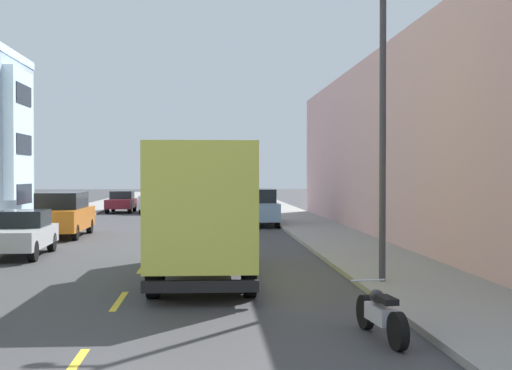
# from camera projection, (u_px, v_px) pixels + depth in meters

# --- Properties ---
(ground_plane) EXTENTS (160.00, 160.00, 0.00)m
(ground_plane) POSITION_uv_depth(u_px,v_px,m) (174.00, 222.00, 37.11)
(ground_plane) COLOR #38383A
(sidewalk_left) EXTENTS (3.20, 120.00, 0.14)m
(sidewalk_left) POSITION_uv_depth(u_px,v_px,m) (36.00, 224.00, 34.60)
(sidewalk_left) COLOR gray
(sidewalk_left) RESTS_ON ground_plane
(sidewalk_right) EXTENTS (3.20, 120.00, 0.14)m
(sidewalk_right) POSITION_uv_depth(u_px,v_px,m) (305.00, 223.00, 35.62)
(sidewalk_right) COLOR gray
(sidewalk_right) RESTS_ON ground_plane
(lane_centerline_dashes) EXTENTS (0.14, 47.20, 0.01)m
(lane_centerline_dashes) POSITION_uv_depth(u_px,v_px,m) (169.00, 231.00, 31.62)
(lane_centerline_dashes) COLOR yellow
(lane_centerline_dashes) RESTS_ON ground_plane
(apartment_block_opposite) EXTENTS (10.00, 36.00, 7.76)m
(apartment_block_opposite) POSITION_uv_depth(u_px,v_px,m) (486.00, 147.00, 28.05)
(apartment_block_opposite) COLOR #CC9E9E
(apartment_block_opposite) RESTS_ON ground_plane
(street_lamp) EXTENTS (1.35, 0.28, 7.43)m
(street_lamp) POSITION_uv_depth(u_px,v_px,m) (377.00, 104.00, 15.87)
(street_lamp) COLOR #38383D
(street_lamp) RESTS_ON sidewalk_right
(delivery_box_truck) EXTENTS (2.51, 7.99, 3.42)m
(delivery_box_truck) POSITION_uv_depth(u_px,v_px,m) (204.00, 205.00, 17.11)
(delivery_box_truck) COLOR #D8D84C
(delivery_box_truck) RESTS_ON ground_plane
(parked_suv_sky) EXTENTS (1.96, 4.81, 1.93)m
(parked_suv_sky) POSITION_uv_depth(u_px,v_px,m) (258.00, 207.00, 34.81)
(parked_suv_sky) COLOR #7A9EC6
(parked_suv_sky) RESTS_ON ground_plane
(parked_hatchback_silver) EXTENTS (1.83, 4.04, 1.50)m
(parked_hatchback_silver) POSITION_uv_depth(u_px,v_px,m) (20.00, 233.00, 21.89)
(parked_hatchback_silver) COLOR #B2B5BA
(parked_hatchback_silver) RESTS_ON ground_plane
(parked_suv_orange) EXTENTS (1.96, 4.81, 1.93)m
(parked_suv_orange) POSITION_uv_depth(u_px,v_px,m) (63.00, 214.00, 28.59)
(parked_suv_orange) COLOR orange
(parked_suv_orange) RESTS_ON ground_plane
(parked_wagon_champagne) EXTENTS (1.94, 4.74, 1.50)m
(parked_wagon_champagne) POSITION_uv_depth(u_px,v_px,m) (240.00, 197.00, 53.53)
(parked_wagon_champagne) COLOR tan
(parked_wagon_champagne) RESTS_ON ground_plane
(parked_hatchback_burgundy) EXTENTS (1.79, 4.02, 1.50)m
(parked_hatchback_burgundy) POSITION_uv_depth(u_px,v_px,m) (121.00, 202.00, 46.58)
(parked_hatchback_burgundy) COLOR maroon
(parked_hatchback_burgundy) RESTS_ON ground_plane
(moving_white_sedan) EXTENTS (1.95, 4.80, 1.93)m
(moving_white_sedan) POSITION_uv_depth(u_px,v_px,m) (156.00, 199.00, 46.38)
(moving_white_sedan) COLOR silver
(moving_white_sedan) RESTS_ON ground_plane
(parked_motorcycle) EXTENTS (0.62, 2.05, 0.90)m
(parked_motorcycle) POSITION_uv_depth(u_px,v_px,m) (380.00, 314.00, 10.91)
(parked_motorcycle) COLOR black
(parked_motorcycle) RESTS_ON ground_plane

